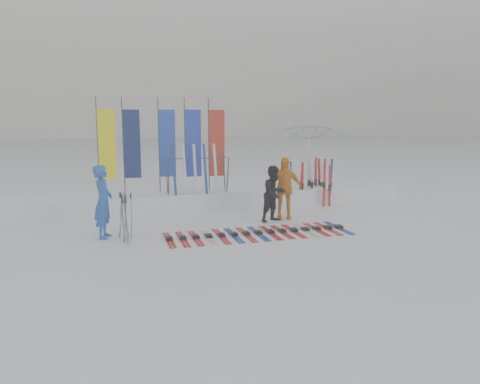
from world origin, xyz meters
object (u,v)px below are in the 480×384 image
object	(u,v)px
person_blue	(103,202)
ski_rack	(197,170)
person_black	(274,194)
tent_canopy	(309,160)
person_yellow	(284,188)
ski_row	(258,233)

from	to	relation	value
person_blue	ski_rack	size ratio (longest dim) A/B	0.95
ski_rack	person_black	bearing A→B (deg)	-50.89
tent_canopy	ski_rack	xyz separation A→B (m)	(-4.71, -1.35, -0.10)
tent_canopy	ski_rack	bearing A→B (deg)	-164.02
person_yellow	person_blue	bearing A→B (deg)	-151.85
person_black	ski_row	bearing A→B (deg)	-147.86
person_blue	person_black	bearing A→B (deg)	-69.90
tent_canopy	person_black	bearing A→B (deg)	-127.18
person_blue	tent_canopy	bearing A→B (deg)	-47.97
person_blue	person_black	xyz separation A→B (m)	(4.97, 0.62, -0.11)
person_blue	ski_rack	xyz separation A→B (m)	(3.07, 2.96, 0.42)
tent_canopy	ski_row	world-z (taller)	tent_canopy
person_blue	person_black	world-z (taller)	person_blue
person_black	ski_rack	bearing A→B (deg)	106.19
person_blue	tent_canopy	world-z (taller)	tent_canopy
person_blue	ski_rack	bearing A→B (deg)	-32.96
person_yellow	ski_row	xyz separation A→B (m)	(-1.38, -1.67, -0.93)
person_yellow	ski_rack	xyz separation A→B (m)	(-2.34, 2.03, 0.42)
person_blue	ski_rack	world-z (taller)	person_blue
tent_canopy	ski_row	distance (m)	6.45
person_black	tent_canopy	world-z (taller)	tent_canopy
person_black	tent_canopy	bearing A→B (deg)	29.90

